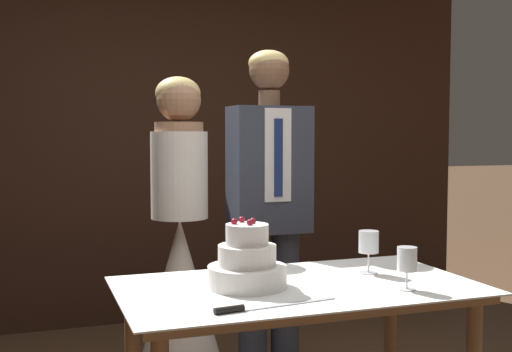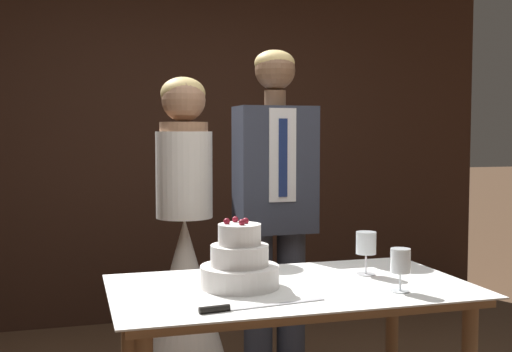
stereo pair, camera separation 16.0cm
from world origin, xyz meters
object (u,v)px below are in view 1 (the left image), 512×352
Objects in this scene: tiered_cake at (247,264)px; wine_glass_near at (407,261)px; groom at (269,204)px; bride at (180,286)px; cake_table at (298,313)px; wine_glass_middle at (369,244)px; cake_knife at (253,307)px.

wine_glass_near is at bearing -23.25° from tiered_cake.
groom reaches higher than tiered_cake.
cake_table is at bearing -75.75° from bride.
wine_glass_middle is at bearing 88.93° from wine_glass_near.
wine_glass_near is 0.29m from wine_glass_middle.
tiered_cake is 0.66× the size of cake_knife.
wine_glass_middle is 1.07m from bride.
wine_glass_near is (0.61, 0.06, 0.10)m from cake_knife.
groom is (0.42, 0.90, 0.11)m from tiered_cake.
bride is at bearing 179.93° from groom.
wine_glass_middle reaches higher than cake_table.
tiered_cake reaches higher than cake_table.
groom is at bearing 97.37° from wine_glass_middle.
wine_glass_near reaches higher than cake_knife.
tiered_cake is 1.68× the size of wine_glass_middle.
bride is (-0.05, 0.90, -0.29)m from tiered_cake.
groom is at bearing 75.74° from cake_table.
cake_table is 0.45m from wine_glass_near.
groom reaches higher than wine_glass_near.
cake_table is 4.57× the size of tiered_cake.
wine_glass_near is (0.53, -0.23, 0.02)m from tiered_cake.
cake_knife is 2.83× the size of wine_glass_near.
bride is at bearing 104.25° from cake_table.
groom is at bearing -0.07° from bride.
wine_glass_near is at bearing -84.75° from groom.
tiered_cake is at bearing -87.01° from bride.
bride is 0.92× the size of groom.
wine_glass_middle is at bearing -82.63° from groom.
cake_table is at bearing 149.55° from wine_glass_near.
wine_glass_middle is at bearing 22.36° from cake_knife.
cake_knife is (-0.27, -0.26, 0.11)m from cake_table.
cake_knife is 0.24× the size of groom.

